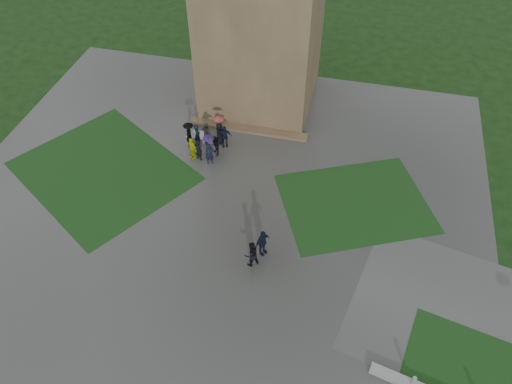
# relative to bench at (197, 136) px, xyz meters

# --- Properties ---
(ground) EXTENTS (120.00, 120.00, 0.00)m
(ground) POSITION_rel_bench_xyz_m (3.28, -8.59, -0.45)
(ground) COLOR black
(plaza) EXTENTS (34.00, 34.00, 0.02)m
(plaza) POSITION_rel_bench_xyz_m (3.28, -6.59, -0.44)
(plaza) COLOR #393936
(plaza) RESTS_ON ground
(lawn_inset_left) EXTENTS (14.10, 13.46, 0.01)m
(lawn_inset_left) POSITION_rel_bench_xyz_m (-5.22, -4.59, -0.42)
(lawn_inset_left) COLOR #133412
(lawn_inset_left) RESTS_ON plaza
(lawn_inset_right) EXTENTS (11.12, 10.15, 0.01)m
(lawn_inset_right) POSITION_rel_bench_xyz_m (11.78, -3.59, -0.42)
(lawn_inset_right) COLOR #133412
(lawn_inset_right) RESTS_ON plaza
(tower_plinth) EXTENTS (9.00, 0.80, 0.22)m
(tower_plinth) POSITION_rel_bench_xyz_m (3.28, 2.01, -0.32)
(tower_plinth) COLOR brown
(tower_plinth) RESTS_ON plaza
(bench) EXTENTS (1.44, 0.47, 0.83)m
(bench) POSITION_rel_bench_xyz_m (0.00, 0.00, 0.00)
(bench) COLOR #B2B2AD
(bench) RESTS_ON plaza
(visitor_cluster) EXTENTS (3.35, 3.10, 2.39)m
(visitor_cluster) POSITION_rel_bench_xyz_m (1.02, -0.86, 0.57)
(visitor_cluster) COLOR black
(visitor_cluster) RESTS_ON plaza
(pedestrian_mid) EXTENTS (1.12, 1.26, 1.87)m
(pedestrian_mid) POSITION_rel_bench_xyz_m (6.92, -8.84, 0.51)
(pedestrian_mid) COLOR black
(pedestrian_mid) RESTS_ON plaza
(pedestrian_near) EXTENTS (0.99, 0.94, 1.79)m
(pedestrian_near) POSITION_rel_bench_xyz_m (6.48, -9.75, 0.47)
(pedestrian_near) COLOR black
(pedestrian_near) RESTS_ON plaza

